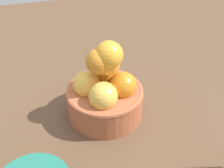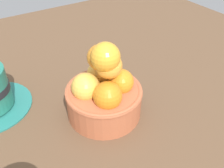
% 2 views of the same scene
% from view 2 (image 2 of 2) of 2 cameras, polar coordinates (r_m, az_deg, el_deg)
% --- Properties ---
extents(ground_plane, '(1.21, 1.14, 0.05)m').
position_cam_2_polar(ground_plane, '(0.48, -1.76, -8.68)').
color(ground_plane, brown).
extents(terracotta_bowl, '(0.14, 0.14, 0.15)m').
position_cam_2_polar(terracotta_bowl, '(0.43, -1.95, -1.67)').
color(terracotta_bowl, '#AD5938').
rests_on(terracotta_bowl, ground_plane).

